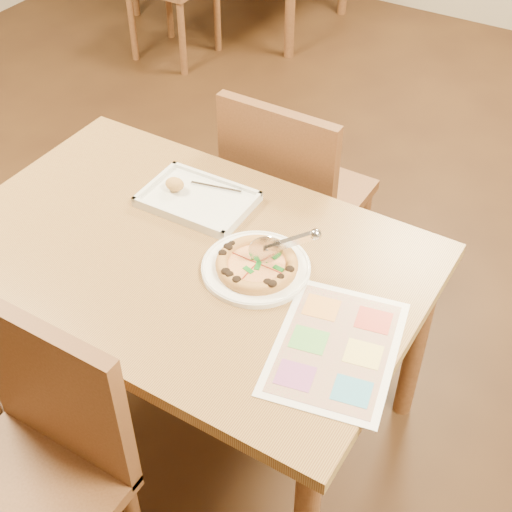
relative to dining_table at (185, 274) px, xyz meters
The scene contains 9 objects.
room 0.72m from the dining_table, ahead, with size 7.00×7.00×7.00m.
dining_table is the anchor object (origin of this frame).
chair_near 0.61m from the dining_table, 90.00° to the right, with size 0.42×0.42×0.47m.
chair_far 0.61m from the dining_table, 90.00° to the left, with size 0.42×0.42×0.47m.
plate 0.23m from the dining_table, 10.42° to the left, with size 0.29×0.29×0.02m, color white.
pizza 0.24m from the dining_table, ahead, with size 0.22×0.22×0.03m.
pizza_cutter 0.33m from the dining_table, 14.91° to the left, with size 0.15×0.11×0.10m.
appetizer_tray 0.24m from the dining_table, 115.29° to the left, with size 0.32×0.22×0.06m.
menu 0.52m from the dining_table, 10.46° to the right, with size 0.28×0.40×0.01m, color white.
Camera 1 is at (0.92, -1.13, 2.01)m, focal length 50.00 mm.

